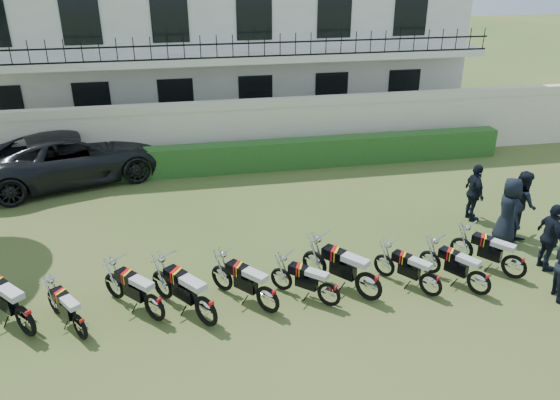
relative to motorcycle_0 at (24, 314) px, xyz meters
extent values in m
plane|color=#395321|center=(4.73, 0.89, -0.54)|extent=(100.00, 100.00, 0.00)
cube|color=beige|center=(4.73, 8.89, 0.46)|extent=(30.00, 0.30, 2.00)
cube|color=beige|center=(4.73, 8.89, 1.61)|extent=(30.00, 0.35, 0.30)
cube|color=#1F491A|center=(5.73, 8.09, -0.04)|extent=(18.00, 0.60, 1.00)
cube|color=silver|center=(4.73, 14.89, 2.96)|extent=(20.00, 8.00, 7.00)
cube|color=silver|center=(4.73, 10.19, 2.96)|extent=(20.00, 1.40, 0.25)
cube|color=black|center=(4.73, 9.54, 3.56)|extent=(20.00, 0.05, 0.05)
cube|color=black|center=(4.73, 9.54, 3.11)|extent=(20.00, 0.05, 0.05)
cube|color=black|center=(-2.77, 10.91, 1.06)|extent=(1.30, 0.12, 2.20)
cube|color=black|center=(0.23, 10.91, 1.06)|extent=(1.30, 0.12, 2.20)
cube|color=black|center=(0.23, 10.91, 4.56)|extent=(1.30, 0.12, 2.20)
cube|color=black|center=(3.23, 10.91, 1.06)|extent=(1.30, 0.12, 2.20)
cube|color=black|center=(3.23, 10.91, 4.56)|extent=(1.30, 0.12, 2.20)
cube|color=black|center=(6.23, 10.91, 1.06)|extent=(1.30, 0.12, 2.20)
cube|color=black|center=(6.23, 10.91, 4.56)|extent=(1.30, 0.12, 2.20)
cube|color=black|center=(9.23, 10.91, 1.06)|extent=(1.30, 0.12, 2.20)
cube|color=black|center=(9.23, 10.91, 4.56)|extent=(1.30, 0.12, 2.20)
cube|color=black|center=(12.23, 10.91, 1.06)|extent=(1.30, 0.12, 2.20)
cube|color=black|center=(12.23, 10.91, 4.56)|extent=(1.30, 0.12, 2.20)
torus|color=black|center=(0.49, -0.54, -0.20)|extent=(0.53, 0.57, 0.68)
torus|color=black|center=(-0.49, 0.54, -0.20)|extent=(0.53, 0.57, 0.68)
cube|color=black|center=(0.04, -0.04, -0.03)|extent=(0.56, 0.59, 0.34)
cube|color=black|center=(-0.14, 0.15, 0.27)|extent=(0.55, 0.57, 0.25)
cube|color=red|center=(-0.14, 0.15, 0.28)|extent=(0.22, 0.31, 0.26)
cube|color=yellow|center=(-0.09, 0.10, 0.28)|extent=(0.19, 0.29, 0.26)
cube|color=#BCBCBC|center=(0.24, -0.26, 0.31)|extent=(0.61, 0.64, 0.13)
cylinder|color=silver|center=(-0.38, 0.42, 0.60)|extent=(0.52, 0.48, 0.03)
torus|color=black|center=(1.38, -0.77, -0.27)|extent=(0.37, 0.50, 0.55)
torus|color=black|center=(0.73, 0.20, -0.27)|extent=(0.37, 0.50, 0.55)
cube|color=black|center=(1.08, -0.32, -0.13)|extent=(0.41, 0.50, 0.27)
cube|color=black|center=(0.97, -0.15, 0.11)|extent=(0.42, 0.47, 0.20)
cube|color=red|center=(0.97, -0.15, 0.12)|extent=(0.20, 0.24, 0.21)
cube|color=yellow|center=(1.00, -0.20, 0.12)|extent=(0.18, 0.22, 0.21)
cube|color=#BCBCBC|center=(1.22, -0.52, 0.15)|extent=(0.45, 0.53, 0.11)
cylinder|color=silver|center=(0.81, 0.09, 0.38)|extent=(0.46, 0.32, 0.03)
torus|color=black|center=(2.93, -0.45, -0.23)|extent=(0.48, 0.52, 0.62)
torus|color=black|center=(2.05, 0.53, -0.23)|extent=(0.48, 0.52, 0.62)
cube|color=black|center=(2.52, 0.00, -0.08)|extent=(0.51, 0.53, 0.30)
cube|color=black|center=(2.37, 0.17, 0.19)|extent=(0.50, 0.51, 0.22)
cube|color=red|center=(2.37, 0.17, 0.20)|extent=(0.20, 0.28, 0.23)
cube|color=yellow|center=(2.41, 0.13, 0.20)|extent=(0.17, 0.26, 0.23)
cube|color=#BCBCBC|center=(2.71, -0.20, 0.23)|extent=(0.55, 0.57, 0.12)
cylinder|color=silver|center=(2.15, 0.41, 0.49)|extent=(0.47, 0.43, 0.03)
torus|color=black|center=(3.96, -0.90, -0.21)|extent=(0.49, 0.60, 0.67)
torus|color=black|center=(3.09, 0.24, -0.21)|extent=(0.49, 0.60, 0.67)
cube|color=black|center=(3.56, -0.38, -0.04)|extent=(0.53, 0.60, 0.33)
cube|color=black|center=(3.40, -0.17, 0.26)|extent=(0.53, 0.57, 0.24)
cube|color=red|center=(3.40, -0.17, 0.27)|extent=(0.24, 0.30, 0.25)
cube|color=yellow|center=(3.44, -0.23, 0.27)|extent=(0.21, 0.28, 0.25)
cube|color=#BCBCBC|center=(3.74, -0.61, 0.30)|extent=(0.58, 0.64, 0.13)
cylinder|color=silver|center=(3.19, 0.11, 0.59)|extent=(0.55, 0.43, 0.03)
torus|color=black|center=(5.26, -0.63, -0.23)|extent=(0.48, 0.53, 0.62)
torus|color=black|center=(4.40, 0.38, -0.23)|extent=(0.48, 0.53, 0.62)
cube|color=black|center=(4.86, -0.17, -0.08)|extent=(0.51, 0.55, 0.31)
cube|color=black|center=(4.71, 0.01, 0.20)|extent=(0.50, 0.52, 0.23)
cube|color=red|center=(4.71, 0.01, 0.21)|extent=(0.21, 0.28, 0.24)
cube|color=yellow|center=(4.75, -0.04, 0.21)|extent=(0.18, 0.27, 0.24)
cube|color=#BCBCBC|center=(5.04, -0.38, 0.24)|extent=(0.55, 0.59, 0.12)
cylinder|color=silver|center=(4.50, 0.26, 0.51)|extent=(0.49, 0.42, 0.03)
torus|color=black|center=(6.60, -0.53, -0.26)|extent=(0.47, 0.43, 0.56)
torus|color=black|center=(5.72, 0.25, -0.26)|extent=(0.47, 0.43, 0.56)
cube|color=black|center=(6.19, -0.17, -0.13)|extent=(0.48, 0.46, 0.27)
cube|color=black|center=(6.04, -0.03, 0.12)|extent=(0.46, 0.45, 0.20)
cube|color=red|center=(6.04, -0.03, 0.13)|extent=(0.16, 0.26, 0.21)
cube|color=yellow|center=(6.08, -0.07, 0.13)|extent=(0.13, 0.25, 0.21)
cube|color=#BCBCBC|center=(6.38, -0.33, 0.16)|extent=(0.52, 0.50, 0.11)
cylinder|color=silver|center=(5.82, 0.16, 0.39)|extent=(0.38, 0.43, 0.03)
torus|color=black|center=(7.53, -0.65, -0.20)|extent=(0.52, 0.59, 0.68)
torus|color=black|center=(6.60, 0.47, -0.20)|extent=(0.52, 0.59, 0.68)
cube|color=black|center=(7.10, -0.13, -0.03)|extent=(0.55, 0.60, 0.33)
cube|color=black|center=(6.93, 0.06, 0.27)|extent=(0.55, 0.57, 0.25)
cube|color=red|center=(6.93, 0.06, 0.28)|extent=(0.23, 0.31, 0.26)
cube|color=yellow|center=(6.98, 0.01, 0.28)|extent=(0.20, 0.29, 0.26)
cube|color=#BCBCBC|center=(7.29, -0.36, 0.31)|extent=(0.60, 0.64, 0.13)
cylinder|color=silver|center=(6.70, 0.34, 0.60)|extent=(0.53, 0.46, 0.03)
torus|color=black|center=(8.83, -0.68, -0.26)|extent=(0.40, 0.50, 0.56)
torus|color=black|center=(8.11, 0.28, -0.26)|extent=(0.40, 0.50, 0.56)
cube|color=black|center=(8.50, -0.24, -0.12)|extent=(0.44, 0.51, 0.28)
cube|color=black|center=(8.37, -0.07, 0.13)|extent=(0.44, 0.48, 0.20)
cube|color=red|center=(8.37, -0.07, 0.14)|extent=(0.20, 0.25, 0.21)
cube|color=yellow|center=(8.40, -0.11, 0.14)|extent=(0.17, 0.23, 0.21)
cube|color=#BCBCBC|center=(8.65, -0.44, 0.16)|extent=(0.48, 0.54, 0.11)
cylinder|color=silver|center=(8.19, 0.17, 0.40)|extent=(0.46, 0.35, 0.03)
torus|color=black|center=(9.89, -0.87, -0.25)|extent=(0.39, 0.53, 0.58)
torus|color=black|center=(9.20, 0.17, -0.25)|extent=(0.39, 0.53, 0.58)
cube|color=black|center=(9.57, -0.39, -0.11)|extent=(0.43, 0.53, 0.29)
cube|color=black|center=(9.45, -0.20, 0.15)|extent=(0.44, 0.50, 0.21)
cube|color=red|center=(9.45, -0.20, 0.16)|extent=(0.22, 0.25, 0.22)
cube|color=yellow|center=(9.48, -0.25, 0.16)|extent=(0.19, 0.24, 0.22)
cube|color=#BCBCBC|center=(9.71, -0.60, 0.19)|extent=(0.48, 0.56, 0.11)
cylinder|color=silver|center=(9.28, 0.05, 0.44)|extent=(0.49, 0.34, 0.03)
torus|color=black|center=(11.08, -0.39, -0.24)|extent=(0.44, 0.53, 0.60)
torus|color=black|center=(10.29, 0.61, -0.24)|extent=(0.44, 0.53, 0.60)
cube|color=black|center=(10.72, 0.07, -0.09)|extent=(0.47, 0.53, 0.30)
cube|color=black|center=(10.58, 0.25, 0.17)|extent=(0.48, 0.51, 0.22)
cube|color=red|center=(10.58, 0.25, 0.18)|extent=(0.21, 0.27, 0.23)
cube|color=yellow|center=(10.61, 0.20, 0.18)|extent=(0.18, 0.25, 0.23)
cube|color=#BCBCBC|center=(10.88, -0.14, 0.21)|extent=(0.52, 0.57, 0.12)
cylinder|color=silver|center=(10.38, 0.50, 0.47)|extent=(0.48, 0.39, 0.03)
imported|color=black|center=(-0.22, 8.30, 0.29)|extent=(6.49, 4.42, 1.65)
imported|color=black|center=(11.69, 0.37, 0.32)|extent=(0.50, 1.03, 1.71)
imported|color=black|center=(11.47, 1.78, 0.37)|extent=(0.66, 0.93, 1.81)
imported|color=black|center=(12.02, 2.09, 0.38)|extent=(0.87, 1.02, 1.83)
imported|color=black|center=(11.26, 3.14, 0.30)|extent=(0.48, 1.01, 1.68)
camera|label=1|loc=(3.31, -9.55, 6.53)|focal=35.00mm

